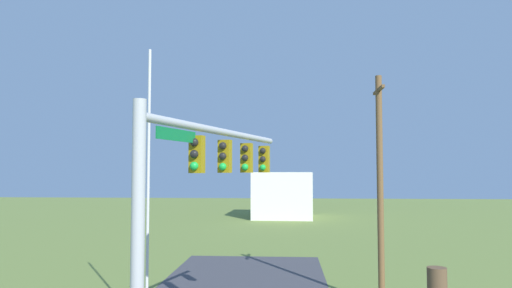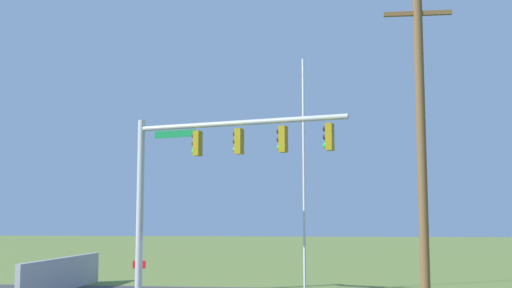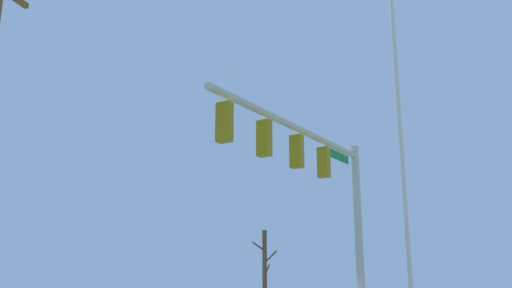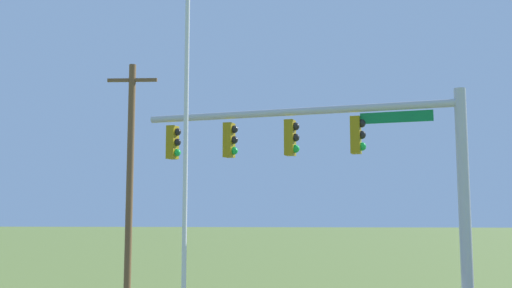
{
  "view_description": "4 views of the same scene",
  "coord_description": "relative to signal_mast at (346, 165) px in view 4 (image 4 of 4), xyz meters",
  "views": [
    {
      "loc": [
        11.4,
        2.09,
        5.41
      ],
      "look_at": [
        -2.32,
        1.17,
        6.21
      ],
      "focal_mm": 32.37,
      "sensor_mm": 36.0,
      "label": 1
    },
    {
      "loc": [
        -5.24,
        24.03,
        3.0
      ],
      "look_at": [
        -2.6,
        0.58,
        5.7
      ],
      "focal_mm": 45.27,
      "sensor_mm": 36.0,
      "label": 2
    },
    {
      "loc": [
        -16.76,
        -2.96,
        2.21
      ],
      "look_at": [
        -3.08,
        1.17,
        5.84
      ],
      "focal_mm": 38.05,
      "sensor_mm": 36.0,
      "label": 3
    },
    {
      "loc": [
        -2.2,
        -14.21,
        4.09
      ],
      "look_at": [
        -2.85,
        0.5,
        5.69
      ],
      "focal_mm": 38.23,
      "sensor_mm": 36.0,
      "label": 4
    }
  ],
  "objects": [
    {
      "name": "signal_mast",
      "position": [
        0.0,
        0.0,
        0.0
      ],
      "size": [
        8.32,
        2.61,
        6.88
      ],
      "color": "#B2B5BA",
      "rests_on": "ground_plane"
    },
    {
      "name": "flagpole",
      "position": [
        -3.71,
        -2.55,
        -0.23
      ],
      "size": [
        0.1,
        0.1,
        9.66
      ],
      "primitive_type": "cylinder",
      "color": "silver",
      "rests_on": "ground_plane"
    },
    {
      "name": "utility_pole",
      "position": [
        -7.3,
        6.02,
        -0.22
      ],
      "size": [
        1.9,
        0.26,
        9.35
      ],
      "color": "brown",
      "rests_on": "ground_plane"
    }
  ]
}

